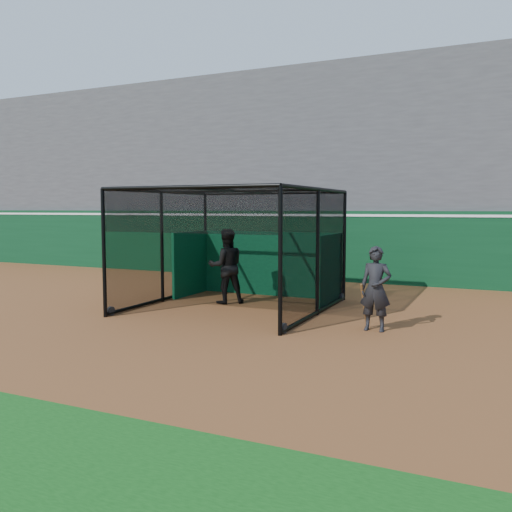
% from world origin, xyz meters
% --- Properties ---
extents(ground, '(120.00, 120.00, 0.00)m').
position_xyz_m(ground, '(0.00, 0.00, 0.00)').
color(ground, brown).
rests_on(ground, ground).
extents(outfield_wall, '(50.00, 0.50, 2.50)m').
position_xyz_m(outfield_wall, '(0.00, 8.50, 1.29)').
color(outfield_wall, '#0A391C').
rests_on(outfield_wall, ground).
extents(grandstand, '(50.00, 7.85, 8.95)m').
position_xyz_m(grandstand, '(0.00, 12.27, 4.48)').
color(grandstand, '#4C4C4F').
rests_on(grandstand, ground).
extents(batting_cage, '(4.60, 4.86, 3.05)m').
position_xyz_m(batting_cage, '(0.24, 2.24, 1.52)').
color(batting_cage, black).
rests_on(batting_cage, ground).
extents(batter, '(1.25, 1.22, 2.03)m').
position_xyz_m(batter, '(-0.28, 2.74, 1.02)').
color(batter, black).
rests_on(batter, ground).
extents(on_deck_player, '(0.66, 0.44, 1.80)m').
position_xyz_m(on_deck_player, '(4.16, 1.07, 0.90)').
color(on_deck_player, black).
rests_on(on_deck_player, ground).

